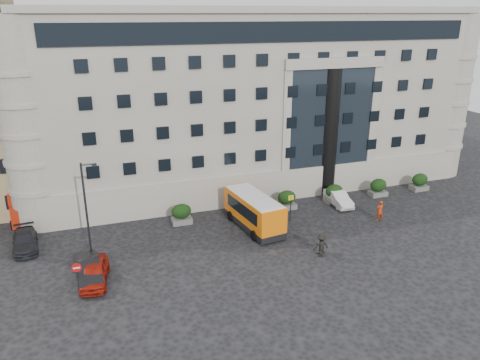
% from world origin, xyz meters
% --- Properties ---
extents(ground, '(120.00, 120.00, 0.00)m').
position_xyz_m(ground, '(0.00, 0.00, 0.00)').
color(ground, black).
rests_on(ground, ground).
extents(civic_building, '(44.00, 24.00, 18.00)m').
position_xyz_m(civic_building, '(6.00, 22.00, 9.00)').
color(civic_building, gray).
rests_on(civic_building, ground).
extents(entrance_column, '(1.80, 1.80, 13.00)m').
position_xyz_m(entrance_column, '(12.00, 10.30, 6.50)').
color(entrance_column, black).
rests_on(entrance_column, ground).
extents(hedge_a, '(1.80, 1.26, 1.84)m').
position_xyz_m(hedge_a, '(-4.00, 7.80, 0.93)').
color(hedge_a, '#595957').
rests_on(hedge_a, ground).
extents(hedge_b, '(1.80, 1.26, 1.84)m').
position_xyz_m(hedge_b, '(1.20, 7.80, 0.93)').
color(hedge_b, '#595957').
rests_on(hedge_b, ground).
extents(hedge_c, '(1.80, 1.26, 1.84)m').
position_xyz_m(hedge_c, '(6.40, 7.80, 0.93)').
color(hedge_c, '#595957').
rests_on(hedge_c, ground).
extents(hedge_d, '(1.80, 1.26, 1.84)m').
position_xyz_m(hedge_d, '(11.60, 7.80, 0.93)').
color(hedge_d, '#595957').
rests_on(hedge_d, ground).
extents(hedge_e, '(1.80, 1.26, 1.84)m').
position_xyz_m(hedge_e, '(16.80, 7.80, 0.93)').
color(hedge_e, '#595957').
rests_on(hedge_e, ground).
extents(hedge_f, '(1.80, 1.26, 1.84)m').
position_xyz_m(hedge_f, '(22.00, 7.80, 0.93)').
color(hedge_f, '#595957').
rests_on(hedge_f, ground).
extents(street_lamp, '(1.16, 0.18, 8.00)m').
position_xyz_m(street_lamp, '(-11.94, 3.00, 4.37)').
color(street_lamp, '#262628').
rests_on(street_lamp, ground).
extents(bus_stop_sign, '(0.50, 0.08, 2.52)m').
position_xyz_m(bus_stop_sign, '(5.50, 5.00, 1.73)').
color(bus_stop_sign, '#262628').
rests_on(bus_stop_sign, ground).
extents(no_entry_sign, '(0.64, 0.16, 2.32)m').
position_xyz_m(no_entry_sign, '(-13.00, -1.04, 1.65)').
color(no_entry_sign, '#262628').
rests_on(no_entry_sign, ground).
extents(minibus, '(3.45, 7.40, 2.97)m').
position_xyz_m(minibus, '(1.88, 4.83, 1.64)').
color(minibus, orange).
rests_on(minibus, ground).
extents(red_truck, '(2.91, 5.38, 2.77)m').
position_xyz_m(red_truck, '(-17.55, 13.35, 1.42)').
color(red_truck, '#9B1E0B').
rests_on(red_truck, ground).
extents(parked_car_a, '(2.47, 4.76, 1.55)m').
position_xyz_m(parked_car_a, '(-11.92, 0.11, 0.77)').
color(parked_car_a, '#9B180B').
rests_on(parked_car_a, ground).
extents(parked_car_b, '(1.98, 4.80, 1.54)m').
position_xyz_m(parked_car_b, '(-12.31, 0.51, 0.77)').
color(parked_car_b, black).
rests_on(parked_car_b, ground).
extents(parked_car_c, '(2.28, 4.78, 1.35)m').
position_xyz_m(parked_car_c, '(-17.00, 7.15, 0.67)').
color(parked_car_c, black).
rests_on(parked_car_c, ground).
extents(parked_car_d, '(2.63, 5.64, 1.56)m').
position_xyz_m(parked_car_d, '(-17.00, 14.96, 0.78)').
color(parked_car_d, black).
rests_on(parked_car_d, ground).
extents(white_taxi, '(1.77, 4.31, 1.39)m').
position_xyz_m(white_taxi, '(11.66, 7.00, 0.69)').
color(white_taxi, silver).
rests_on(white_taxi, ground).
extents(pedestrian_a, '(0.73, 0.49, 1.97)m').
position_xyz_m(pedestrian_a, '(13.26, 2.43, 0.98)').
color(pedestrian_a, '#A12F10').
rests_on(pedestrian_a, ground).
extents(pedestrian_b, '(0.90, 0.77, 1.62)m').
position_xyz_m(pedestrian_b, '(5.16, -1.30, 0.81)').
color(pedestrian_b, black).
rests_on(pedestrian_b, ground).
extents(pedestrian_c, '(1.24, 0.75, 1.87)m').
position_xyz_m(pedestrian_c, '(5.00, -1.78, 0.94)').
color(pedestrian_c, black).
rests_on(pedestrian_c, ground).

